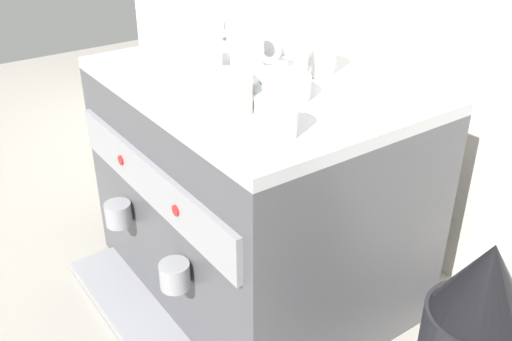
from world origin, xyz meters
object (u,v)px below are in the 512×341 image
ceramic_cup_0 (315,54)px  ceramic_cup_2 (249,46)px  milk_pitcher (146,184)px  espresso_machine (254,188)px  ceramic_cup_4 (230,92)px  ceramic_bowl_1 (281,40)px  ceramic_cup_5 (206,48)px  ceramic_cup_3 (237,24)px  ceramic_bowl_0 (277,87)px  ceramic_cup_1 (276,116)px

ceramic_cup_0 → ceramic_cup_2: size_ratio=1.00×
milk_pitcher → ceramic_cup_2: bearing=12.8°
espresso_machine → milk_pitcher: (-0.46, -0.05, -0.19)m
ceramic_cup_0 → ceramic_cup_4: size_ratio=0.93×
ceramic_cup_4 → milk_pitcher: size_ratio=1.03×
ceramic_bowl_1 → ceramic_cup_5: bearing=-85.2°
espresso_machine → ceramic_cup_3: (-0.25, 0.13, 0.28)m
ceramic_cup_0 → ceramic_bowl_0: ceramic_cup_0 is taller
ceramic_cup_0 → ceramic_cup_5: 0.22m
espresso_machine → ceramic_cup_0: (0.04, 0.12, 0.29)m
ceramic_cup_1 → ceramic_cup_3: ceramic_cup_3 is taller
ceramic_cup_0 → milk_pitcher: 0.71m
ceramic_cup_4 → ceramic_bowl_1: bearing=129.2°
ceramic_cup_4 → milk_pitcher: bearing=172.5°
ceramic_cup_1 → ceramic_cup_5: bearing=167.1°
espresso_machine → ceramic_cup_4: (0.11, -0.13, 0.28)m
ceramic_bowl_0 → milk_pitcher: size_ratio=1.04×
ceramic_bowl_1 → milk_pitcher: ceramic_bowl_1 is taller
ceramic_cup_2 → ceramic_cup_5: same height
espresso_machine → ceramic_cup_4: bearing=-48.7°
espresso_machine → ceramic_cup_3: ceramic_cup_3 is taller
milk_pitcher → ceramic_cup_3: bearing=42.0°
ceramic_cup_0 → ceramic_cup_1: ceramic_cup_0 is taller
ceramic_cup_4 → ceramic_cup_5: bearing=158.9°
ceramic_cup_2 → ceramic_cup_5: (-0.04, -0.08, -0.00)m
ceramic_cup_1 → ceramic_cup_2: ceramic_cup_2 is taller
ceramic_cup_3 → ceramic_bowl_0: 0.39m
espresso_machine → ceramic_cup_0: 0.31m
espresso_machine → ceramic_bowl_0: (0.10, -0.02, 0.27)m
ceramic_cup_5 → milk_pitcher: bearing=-178.5°
ceramic_cup_0 → ceramic_cup_5: ceramic_cup_5 is taller
ceramic_bowl_1 → ceramic_cup_0: bearing=-14.8°
ceramic_cup_1 → ceramic_bowl_1: ceramic_cup_1 is taller
milk_pitcher → espresso_machine: bearing=6.8°
ceramic_cup_3 → ceramic_cup_4: size_ratio=0.88×
ceramic_cup_0 → ceramic_bowl_0: (0.06, -0.14, -0.02)m
ceramic_cup_4 → ceramic_cup_3: bearing=145.0°
espresso_machine → milk_pitcher: 0.50m
ceramic_cup_5 → ceramic_bowl_1: size_ratio=1.05×
espresso_machine → ceramic_cup_5: ceramic_cup_5 is taller
ceramic_cup_2 → ceramic_cup_3: 0.21m
ceramic_bowl_1 → milk_pitcher: size_ratio=0.80×
ceramic_cup_2 → ceramic_bowl_1: 0.14m
ceramic_cup_3 → ceramic_bowl_1: (0.13, 0.03, -0.01)m
ceramic_cup_2 → ceramic_cup_3: (-0.19, 0.09, -0.01)m
ceramic_cup_5 → ceramic_bowl_1: 0.21m
ceramic_cup_5 → ceramic_cup_3: bearing=130.6°
ceramic_cup_2 → milk_pitcher: 0.62m
espresso_machine → ceramic_cup_1: 0.38m
espresso_machine → ceramic_cup_0: ceramic_cup_0 is taller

